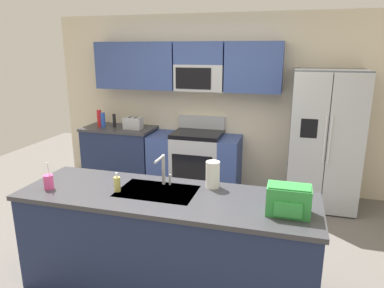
% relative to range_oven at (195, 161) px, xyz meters
% --- Properties ---
extents(ground_plane, '(9.00, 9.00, 0.00)m').
position_rel_range_oven_xyz_m(ground_plane, '(0.26, -1.80, -0.44)').
color(ground_plane, '#66605B').
rests_on(ground_plane, ground).
extents(kitchen_wall_unit, '(5.20, 0.43, 2.60)m').
position_rel_range_oven_xyz_m(kitchen_wall_unit, '(0.12, 0.28, 1.03)').
color(kitchen_wall_unit, beige).
rests_on(kitchen_wall_unit, ground).
extents(back_counter, '(1.12, 0.63, 0.90)m').
position_rel_range_oven_xyz_m(back_counter, '(-1.25, -0.00, 0.01)').
color(back_counter, '#1E2A4D').
rests_on(back_counter, ground).
extents(range_oven, '(1.36, 0.61, 1.10)m').
position_rel_range_oven_xyz_m(range_oven, '(0.00, 0.00, 0.00)').
color(range_oven, '#B7BABF').
rests_on(range_oven, ground).
extents(refrigerator, '(0.90, 0.76, 1.85)m').
position_rel_range_oven_xyz_m(refrigerator, '(1.81, -0.07, 0.48)').
color(refrigerator, '#4C4F54').
rests_on(refrigerator, ground).
extents(island_counter, '(2.56, 0.81, 0.90)m').
position_rel_range_oven_xyz_m(island_counter, '(0.38, -2.31, 0.01)').
color(island_counter, '#1E2A4D').
rests_on(island_counter, ground).
extents(toaster, '(0.28, 0.16, 0.18)m').
position_rel_range_oven_xyz_m(toaster, '(-0.98, -0.05, 0.55)').
color(toaster, '#B7BABF').
rests_on(toaster, back_counter).
extents(pepper_mill, '(0.05, 0.05, 0.21)m').
position_rel_range_oven_xyz_m(pepper_mill, '(-1.32, -0.00, 0.56)').
color(pepper_mill, black).
rests_on(pepper_mill, back_counter).
extents(bottle_blue, '(0.08, 0.08, 0.22)m').
position_rel_range_oven_xyz_m(bottle_blue, '(-1.50, -0.04, 0.57)').
color(bottle_blue, blue).
rests_on(bottle_blue, back_counter).
extents(bottle_red, '(0.07, 0.07, 0.27)m').
position_rel_range_oven_xyz_m(bottle_red, '(-1.56, -0.05, 0.59)').
color(bottle_red, red).
rests_on(bottle_red, back_counter).
extents(sink_faucet, '(0.08, 0.21, 0.28)m').
position_rel_range_oven_xyz_m(sink_faucet, '(0.29, -2.12, 0.62)').
color(sink_faucet, '#B7BABF').
rests_on(sink_faucet, island_counter).
extents(drink_cup_pink, '(0.08, 0.08, 0.25)m').
position_rel_range_oven_xyz_m(drink_cup_pink, '(-0.66, -2.48, 0.52)').
color(drink_cup_pink, '#EA4C93').
rests_on(drink_cup_pink, island_counter).
extents(soap_dispenser, '(0.06, 0.06, 0.17)m').
position_rel_range_oven_xyz_m(soap_dispenser, '(-0.05, -2.36, 0.53)').
color(soap_dispenser, '#D8CC66').
rests_on(soap_dispenser, island_counter).
extents(paper_towel_roll, '(0.12, 0.12, 0.24)m').
position_rel_range_oven_xyz_m(paper_towel_roll, '(0.73, -2.04, 0.58)').
color(paper_towel_roll, white).
rests_on(paper_towel_roll, island_counter).
extents(backpack, '(0.32, 0.22, 0.23)m').
position_rel_range_oven_xyz_m(backpack, '(1.39, -2.41, 0.57)').
color(backpack, green).
rests_on(backpack, island_counter).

